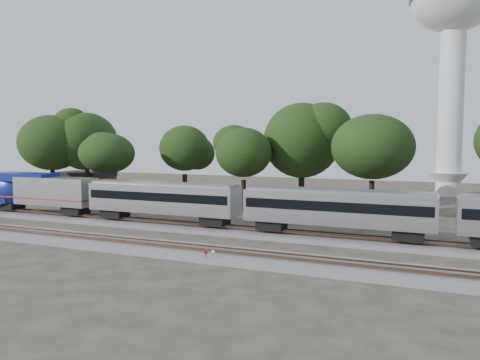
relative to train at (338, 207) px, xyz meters
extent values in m
plane|color=#383328|center=(-15.24, -6.00, -3.31)|extent=(160.00, 160.00, 0.00)
cube|color=slate|center=(-15.24, 0.00, -3.11)|extent=(160.00, 5.00, 0.40)
cube|color=brown|center=(-15.24, -0.72, -2.66)|extent=(160.00, 0.08, 0.15)
cube|color=brown|center=(-15.24, 0.72, -2.66)|extent=(160.00, 0.08, 0.15)
cube|color=slate|center=(-15.24, -10.00, -3.11)|extent=(160.00, 5.00, 0.40)
cube|color=brown|center=(-15.24, -10.72, -2.66)|extent=(160.00, 0.08, 0.15)
cube|color=brown|center=(-15.24, -9.28, -2.66)|extent=(160.00, 0.08, 0.15)
cube|color=silver|center=(-35.41, 0.00, 0.07)|extent=(11.05, 3.13, 3.44)
ellipsoid|color=navy|center=(-43.33, 0.00, -0.19)|extent=(5.63, 3.25, 4.79)
cube|color=navy|center=(-40.52, 0.00, 1.69)|extent=(8.86, 3.06, 1.04)
cube|color=black|center=(-42.81, 0.00, 0.86)|extent=(0.47, 2.40, 1.36)
cube|color=#A91A32|center=(-36.66, 0.00, -0.81)|extent=(13.55, 3.17, 0.19)
cube|color=black|center=(-43.17, 0.00, -2.11)|extent=(2.71, 2.29, 0.94)
cube|color=black|center=(-32.23, 0.00, -2.11)|extent=(2.71, 2.29, 0.94)
cube|color=silver|center=(-19.71, 0.00, -0.08)|extent=(18.13, 3.13, 3.13)
cube|color=black|center=(-19.71, 0.00, 0.23)|extent=(17.51, 3.18, 0.94)
cube|color=gray|center=(-19.71, 0.00, 1.53)|extent=(17.72, 2.50, 0.36)
cube|color=black|center=(-26.27, 0.00, -2.11)|extent=(2.71, 2.29, 0.94)
cube|color=black|center=(-13.14, 0.00, -2.11)|extent=(2.71, 2.29, 0.94)
cube|color=silver|center=(-0.15, 0.00, -0.08)|extent=(18.13, 3.13, 3.13)
cube|color=black|center=(-0.15, 0.00, 0.23)|extent=(17.51, 3.18, 0.94)
cube|color=gray|center=(-0.15, 0.00, 1.53)|extent=(17.72, 2.50, 0.36)
cube|color=black|center=(-6.71, 0.00, -2.11)|extent=(2.71, 2.29, 0.94)
cube|color=black|center=(6.42, 0.00, -2.11)|extent=(2.71, 2.29, 0.94)
cylinder|color=#512D19|center=(-7.93, -12.25, -2.83)|extent=(0.06, 0.06, 0.96)
cylinder|color=#AC180C|center=(-7.93, -12.25, -2.41)|extent=(0.33, 0.14, 0.34)
cylinder|color=#512D19|center=(-7.75, -11.37, -2.91)|extent=(0.05, 0.05, 0.81)
cylinder|color=silver|center=(-7.75, -11.37, -2.55)|extent=(0.29, 0.05, 0.29)
cube|color=#512D19|center=(-6.96, -11.62, -3.16)|extent=(0.57, 0.45, 0.30)
cylinder|color=silver|center=(10.36, 44.82, 11.14)|extent=(4.13, 4.13, 28.91)
cone|color=silver|center=(10.36, 44.82, -1.25)|extent=(6.61, 6.61, 4.13)
cube|color=brown|center=(-47.31, 18.61, -1.53)|extent=(9.07, 6.48, 3.56)
cube|color=black|center=(-47.31, 18.61, 0.64)|extent=(9.28, 6.69, 0.80)
cylinder|color=black|center=(-47.64, 11.85, -0.79)|extent=(0.70, 0.70, 5.05)
ellipsoid|color=black|center=(-47.64, 11.85, 6.06)|extent=(9.52, 9.52, 8.09)
cylinder|color=black|center=(-43.52, 15.10, -0.74)|extent=(0.70, 0.70, 5.16)
ellipsoid|color=black|center=(-43.52, 15.10, 6.26)|extent=(9.72, 9.72, 8.26)
cylinder|color=black|center=(-34.71, 9.12, -1.18)|extent=(0.70, 0.70, 4.26)
ellipsoid|color=black|center=(-34.71, 9.12, 4.60)|extent=(8.04, 8.04, 6.83)
cylinder|color=black|center=(-26.77, 17.38, -1.01)|extent=(0.70, 0.70, 4.61)
ellipsoid|color=black|center=(-26.77, 17.38, 5.24)|extent=(8.69, 8.69, 7.38)
cylinder|color=black|center=(-15.64, 13.93, -1.13)|extent=(0.70, 0.70, 4.37)
ellipsoid|color=black|center=(-15.64, 13.93, 4.80)|extent=(8.24, 8.24, 7.00)
cylinder|color=black|center=(-9.44, 20.87, -0.70)|extent=(0.70, 0.70, 5.23)
ellipsoid|color=black|center=(-9.44, 20.87, 6.40)|extent=(9.86, 9.86, 8.38)
cylinder|color=black|center=(1.31, 14.03, -0.90)|extent=(0.70, 0.70, 4.82)
ellipsoid|color=black|center=(1.31, 14.03, 5.64)|extent=(9.09, 9.09, 7.73)
camera|label=1|loc=(8.77, -44.54, 6.35)|focal=35.00mm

